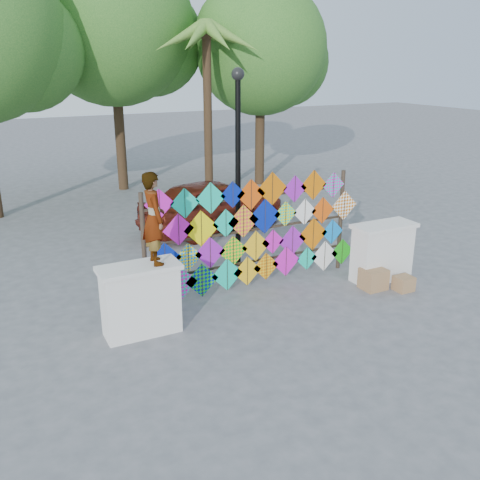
{
  "coord_description": "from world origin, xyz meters",
  "views": [
    {
      "loc": [
        -4.99,
        -8.53,
        4.59
      ],
      "look_at": [
        -0.36,
        0.6,
        1.14
      ],
      "focal_mm": 40.0,
      "sensor_mm": 36.0,
      "label": 1
    }
  ],
  "objects_px": {
    "kite_rack": "(256,233)",
    "vendor_woman": "(154,218)",
    "lamppost": "(238,151)",
    "sedan": "(213,204)"
  },
  "relations": [
    {
      "from": "kite_rack",
      "to": "vendor_woman",
      "type": "height_order",
      "value": "vendor_woman"
    },
    {
      "from": "vendor_woman",
      "to": "lamppost",
      "type": "distance_m",
      "value": 3.53
    },
    {
      "from": "lamppost",
      "to": "vendor_woman",
      "type": "bearing_deg",
      "value": -140.71
    },
    {
      "from": "vendor_woman",
      "to": "sedan",
      "type": "height_order",
      "value": "vendor_woman"
    },
    {
      "from": "vendor_woman",
      "to": "lamppost",
      "type": "bearing_deg",
      "value": -48.94
    },
    {
      "from": "vendor_woman",
      "to": "sedan",
      "type": "relative_size",
      "value": 0.37
    },
    {
      "from": "vendor_woman",
      "to": "lamppost",
      "type": "height_order",
      "value": "lamppost"
    },
    {
      "from": "kite_rack",
      "to": "vendor_woman",
      "type": "distance_m",
      "value": 2.77
    },
    {
      "from": "sedan",
      "to": "lamppost",
      "type": "relative_size",
      "value": 0.97
    },
    {
      "from": "sedan",
      "to": "kite_rack",
      "type": "bearing_deg",
      "value": 155.88
    }
  ]
}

